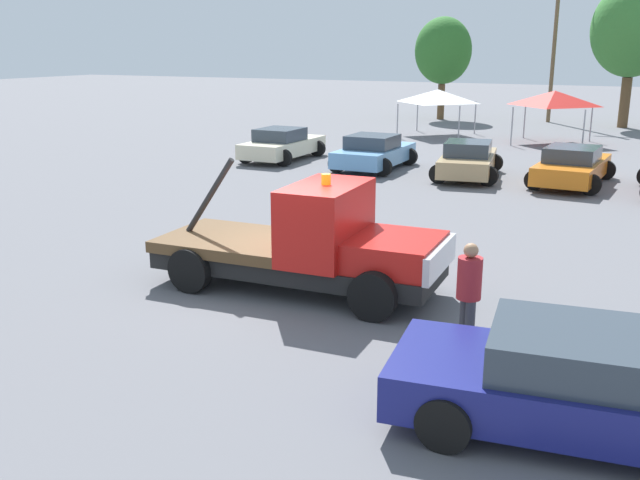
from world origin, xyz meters
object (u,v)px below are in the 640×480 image
Objects in this scene: parked_car_skyblue at (374,152)px; tow_truck at (313,245)px; foreground_car at (595,386)px; canopy_tent_white at (438,96)px; canopy_tent_red at (555,98)px; utility_pole at (555,33)px; tree_center at (633,30)px; parked_car_cream at (282,144)px; parked_car_orange at (572,166)px; parked_car_tan at (468,160)px; person_near_truck at (469,289)px; tree_right at (443,51)px.

tow_truck is at bearing -162.66° from parked_car_skyblue.
foreground_car is 1.57× the size of canopy_tent_white.
utility_pole is at bearing 99.42° from canopy_tent_red.
tow_truck is 1.36× the size of parked_car_skyblue.
tree_center is at bearing -20.88° from parked_car_skyblue.
parked_car_orange is at bearing -91.98° from parked_car_cream.
parked_car_orange is at bearing -90.06° from parked_car_skyblue.
canopy_tent_red is 0.32× the size of utility_pole.
parked_car_orange is at bearing -95.90° from parked_car_tan.
parked_car_tan is 21.11m from tree_center.
utility_pole is at bearing 66.37° from canopy_tent_white.
person_near_truck is at bearing -153.05° from parked_car_skyblue.
parked_car_orange is 0.58× the size of tree_center.
tree_right is at bearing 9.63° from parked_car_skyblue.
person_near_truck is 15.43m from parked_car_tan.
tow_truck is 1.10× the size of foreground_car.
foreground_car is at bearing -150.15° from parked_car_skyblue.
parked_car_skyblue is (-9.67, 17.07, -0.00)m from foreground_car.
utility_pole is at bearing 10.33° from tree_right.
utility_pole reaches higher than canopy_tent_red.
utility_pole is at bearing -121.09° from person_near_truck.
canopy_tent_red reaches higher than foreground_car.
tree_right reaches higher than parked_car_cream.
parked_car_cream is 11.54m from canopy_tent_white.
foreground_car is 0.82× the size of tree_right.
tow_truck is at bearing -148.62° from parked_car_cream.
tow_truck reaches higher than parked_car_tan.
canopy_tent_white is at bearing 99.13° from tow_truck.
canopy_tent_white reaches higher than parked_car_skyblue.
parked_car_cream is at bearing 75.96° from parked_car_tan.
person_near_truck is 0.39× the size of parked_car_cream.
canopy_tent_white is at bearing -16.55° from parked_car_cream.
parked_car_skyblue is 20.55m from tree_right.
parked_car_orange is at bearing 74.81° from tow_truck.
utility_pole is (-1.73, 10.41, 3.18)m from canopy_tent_red.
tree_center is at bearing -31.21° from parked_car_cream.
foreground_car and parked_car_cream have the same top height.
parked_car_orange is at bearing -78.16° from canopy_tent_red.
parked_car_cream is at bearing -121.71° from tree_center.
parked_car_cream is at bearing 118.46° from tow_truck.
canopy_tent_white is 1.01× the size of canopy_tent_red.
canopy_tent_red is at bearing 92.66° from foreground_car.
tow_truck is 1.73× the size of canopy_tent_white.
tree_center reaches higher than person_near_truck.
parked_car_cream is 1.34× the size of canopy_tent_red.
parked_car_orange is 14.19m from canopy_tent_white.
canopy_tent_white is (-10.60, 28.47, 1.42)m from foreground_car.
parked_car_cream is 19.86m from tree_right.
person_near_truck reaches higher than parked_car_orange.
tree_right is at bearing -2.50° from parked_car_cream.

